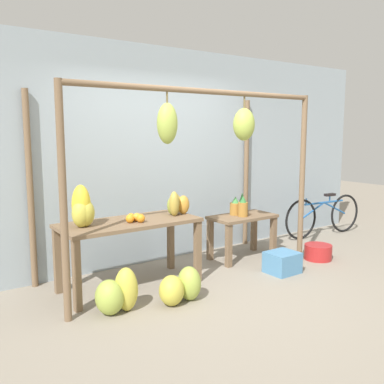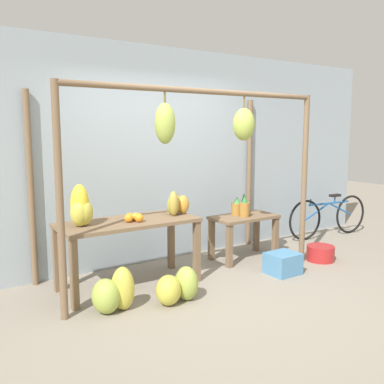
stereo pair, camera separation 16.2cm
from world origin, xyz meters
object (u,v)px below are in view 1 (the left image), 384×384
(banana_pile_ground_right, at_px, (180,287))
(papaya_pile, at_px, (176,204))
(banana_pile_ground_left, at_px, (117,294))
(parked_bicycle, at_px, (324,215))
(blue_bucket, at_px, (318,252))
(banana_pile_on_table, at_px, (82,210))
(fruit_crate_white, at_px, (282,262))
(pineapple_cluster, at_px, (240,206))
(orange_pile, at_px, (135,218))

(banana_pile_ground_right, distance_m, papaya_pile, 1.07)
(banana_pile_ground_left, bearing_deg, parked_bicycle, 11.12)
(banana_pile_ground_right, xyz_separation_m, papaya_pile, (0.41, 0.69, 0.71))
(blue_bucket, relative_size, papaya_pile, 1.15)
(banana_pile_ground_right, height_order, blue_bucket, banana_pile_ground_right)
(banana_pile_on_table, height_order, fruit_crate_white, banana_pile_on_table)
(blue_bucket, bearing_deg, banana_pile_ground_right, -176.51)
(banana_pile_ground_left, bearing_deg, fruit_crate_white, -2.72)
(pineapple_cluster, height_order, blue_bucket, pineapple_cluster)
(banana_pile_on_table, relative_size, papaya_pile, 1.36)
(banana_pile_on_table, xyz_separation_m, blue_bucket, (3.07, -0.57, -0.82))
(pineapple_cluster, bearing_deg, orange_pile, -172.75)
(orange_pile, bearing_deg, banana_pile_on_table, 169.86)
(orange_pile, bearing_deg, pineapple_cluster, 7.25)
(orange_pile, relative_size, banana_pile_ground_left, 0.46)
(banana_pile_on_table, height_order, banana_pile_ground_left, banana_pile_on_table)
(pineapple_cluster, height_order, papaya_pile, papaya_pile)
(pineapple_cluster, relative_size, blue_bucket, 0.83)
(banana_pile_on_table, xyz_separation_m, banana_pile_ground_right, (0.73, -0.72, -0.76))
(parked_bicycle, bearing_deg, orange_pile, -174.71)
(banana_pile_ground_left, distance_m, blue_bucket, 2.97)
(pineapple_cluster, distance_m, fruit_crate_white, 0.98)
(banana_pile_on_table, bearing_deg, banana_pile_ground_left, -80.39)
(banana_pile_on_table, height_order, banana_pile_ground_right, banana_pile_on_table)
(orange_pile, distance_m, banana_pile_ground_right, 0.90)
(parked_bicycle, bearing_deg, banana_pile_ground_left, -168.88)
(banana_pile_on_table, xyz_separation_m, fruit_crate_white, (2.26, -0.67, -0.80))
(orange_pile, height_order, blue_bucket, orange_pile)
(banana_pile_ground_left, xyz_separation_m, fruit_crate_white, (2.16, -0.10, -0.06))
(parked_bicycle, bearing_deg, papaya_pile, -175.06)
(banana_pile_on_table, distance_m, blue_bucket, 3.23)
(banana_pile_ground_right, relative_size, parked_bicycle, 0.33)
(banana_pile_ground_right, xyz_separation_m, blue_bucket, (2.34, 0.14, -0.06))
(pineapple_cluster, distance_m, parked_bicycle, 2.00)
(banana_pile_ground_right, bearing_deg, orange_pile, 105.77)
(pineapple_cluster, height_order, parked_bicycle, pineapple_cluster)
(pineapple_cluster, height_order, banana_pile_ground_left, pineapple_cluster)
(pineapple_cluster, distance_m, papaya_pile, 1.15)
(banana_pile_ground_right, bearing_deg, papaya_pile, 59.54)
(banana_pile_ground_left, relative_size, banana_pile_ground_right, 0.92)
(orange_pile, height_order, fruit_crate_white, orange_pile)
(pineapple_cluster, bearing_deg, blue_bucket, -40.47)
(orange_pile, xyz_separation_m, papaya_pile, (0.58, 0.07, 0.08))
(banana_pile_ground_right, bearing_deg, blue_bucket, 3.49)
(papaya_pile, bearing_deg, blue_bucket, -15.76)
(orange_pile, xyz_separation_m, parked_bicycle, (3.67, 0.34, -0.45))
(banana_pile_ground_right, relative_size, papaya_pile, 1.70)
(pineapple_cluster, relative_size, banana_pile_ground_left, 0.61)
(fruit_crate_white, bearing_deg, banana_pile_on_table, 163.41)
(orange_pile, height_order, banana_pile_ground_right, orange_pile)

